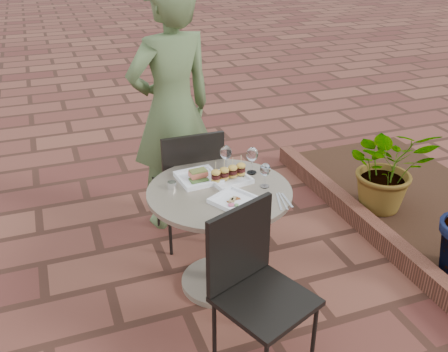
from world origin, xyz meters
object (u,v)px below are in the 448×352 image
object	(u,v)px
cafe_table	(220,223)
plate_salmon	(198,177)
diner	(172,110)
plate_tuna	(234,200)
chair_near	(253,277)
chair_far	(190,179)
plate_sliders	(229,175)

from	to	relation	value
cafe_table	plate_salmon	size ratio (longest dim) A/B	3.29
diner	plate_salmon	world-z (taller)	diner
plate_salmon	plate_tuna	xyz separation A→B (m)	(0.11, -0.34, -0.01)
cafe_table	chair_near	size ratio (longest dim) A/B	0.97
cafe_table	diner	world-z (taller)	diner
chair_near	plate_salmon	size ratio (longest dim) A/B	3.40
chair_far	diner	size ratio (longest dim) A/B	0.49
cafe_table	plate_sliders	bearing A→B (deg)	44.95
plate_salmon	plate_sliders	bearing A→B (deg)	-22.69
chair_near	plate_salmon	distance (m)	0.84
plate_sliders	chair_far	bearing A→B (deg)	106.51
diner	plate_sliders	distance (m)	0.84
cafe_table	diner	distance (m)	1.02
chair_far	plate_salmon	world-z (taller)	chair_far
chair_near	diner	world-z (taller)	diner
chair_far	cafe_table	bearing A→B (deg)	93.70
plate_sliders	plate_salmon	bearing A→B (deg)	157.31
chair_near	plate_tuna	size ratio (longest dim) A/B	3.01
cafe_table	plate_tuna	world-z (taller)	plate_tuna
chair_near	plate_sliders	world-z (taller)	chair_near
chair_near	plate_tuna	world-z (taller)	chair_near
plate_salmon	cafe_table	bearing A→B (deg)	-64.57
plate_salmon	plate_sliders	xyz separation A→B (m)	(0.18, -0.07, 0.02)
chair_far	diner	xyz separation A→B (m)	(-0.01, 0.37, 0.40)
diner	plate_tuna	size ratio (longest dim) A/B	6.15
chair_far	plate_tuna	world-z (taller)	chair_far
cafe_table	plate_salmon	bearing A→B (deg)	115.43
chair_near	plate_sliders	distance (m)	0.79
cafe_table	plate_sliders	world-z (taller)	plate_sliders
diner	plate_tuna	distance (m)	1.10
chair_far	diner	world-z (taller)	diner
chair_far	chair_near	size ratio (longest dim) A/B	1.00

